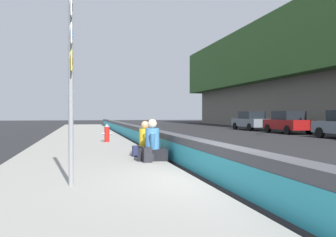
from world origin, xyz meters
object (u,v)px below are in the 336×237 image
Objects in this scene: parked_car_fourth at (288,122)px; parked_car_midline at (251,121)px; backpack at (148,155)px; route_sign_post at (71,73)px; seated_person_middle at (145,145)px; seated_person_foreground at (152,147)px; fire_hydrant at (107,133)px.

parked_car_fourth and parked_car_midline have the same top height.
backpack is 19.47m from parked_car_fourth.
parked_car_midline is at bearing 1.14° from parked_car_fourth.
parked_car_fourth is at bearing -41.94° from route_sign_post.
route_sign_post is 0.79× the size of parked_car_fourth.
backpack is (2.82, -1.96, -1.90)m from route_sign_post.
seated_person_middle is at bearing -26.30° from route_sign_post.
seated_person_middle is 1.56m from backpack.
parked_car_fourth is (13.72, -13.10, 0.35)m from seated_person_foreground.
backpack is at bearing 146.50° from parked_car_midline.
seated_person_foreground is at bearing -33.59° from route_sign_post.
parked_car_midline is at bearing -47.93° from fire_hydrant.
backpack is 23.94m from parked_car_midline.
seated_person_foreground is (3.28, -2.18, -1.72)m from route_sign_post.
parked_car_midline is at bearing -33.66° from route_sign_post.
seated_person_middle is (1.08, 0.02, -0.02)m from seated_person_foreground.
parked_car_fourth is at bearing -178.86° from parked_car_midline.
parked_car_fourth is (17.01, -15.28, -1.37)m from route_sign_post.
parked_car_midline is at bearing -35.24° from seated_person_middle.
backpack is at bearing -175.32° from fire_hydrant.
fire_hydrant is 0.19× the size of parked_car_fourth.
route_sign_post is at bearing 138.06° from parked_car_fourth.
fire_hydrant is 0.79× the size of seated_person_middle.
route_sign_post is 5.17m from seated_person_middle.
parked_car_fourth is at bearing -64.31° from fire_hydrant.
parked_car_fourth reaches higher than seated_person_foreground.
fire_hydrant reaches higher than backpack.
fire_hydrant is 0.74× the size of seated_person_foreground.
parked_car_midline is (12.48, -13.82, 0.27)m from fire_hydrant.
parked_car_midline is (22.78, -15.17, -1.37)m from route_sign_post.
seated_person_foreground is at bearing 136.33° from parked_car_fourth.
seated_person_middle is at bearing -7.41° from backpack.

